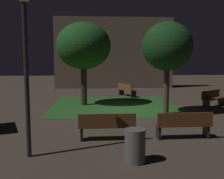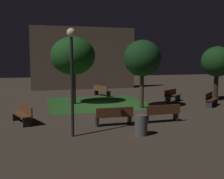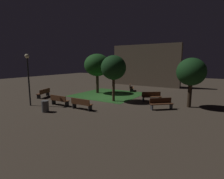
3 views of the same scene
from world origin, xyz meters
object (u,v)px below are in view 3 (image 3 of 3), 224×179
(bench_front_left, at_px, (152,96))
(tree_back_left, at_px, (114,68))
(bench_corner, at_px, (161,103))
(trash_bin, at_px, (45,106))
(tree_back_right, at_px, (191,72))
(bench_lawn_edge, at_px, (59,100))
(bench_back_row, at_px, (44,93))
(tree_lawn_side, at_px, (97,65))
(lamp_post_plaza_west, at_px, (28,71))
(bench_by_lamp, at_px, (81,104))
(bench_front_right, at_px, (131,87))

(bench_front_left, xyz_separation_m, tree_back_left, (-3.09, -1.80, 2.65))
(bench_corner, distance_m, trash_bin, 8.85)
(tree_back_right, height_order, trash_bin, tree_back_right)
(bench_lawn_edge, height_order, bench_back_row, same)
(tree_back_left, height_order, trash_bin, tree_back_left)
(bench_corner, height_order, tree_lawn_side, tree_lawn_side)
(bench_lawn_edge, bearing_deg, tree_back_left, 52.98)
(bench_front_left, relative_size, tree_back_left, 0.40)
(lamp_post_plaza_west, xyz_separation_m, trash_bin, (2.72, -0.59, -2.53))
(bench_back_row, xyz_separation_m, bench_front_left, (10.20, 4.15, 0.00))
(bench_corner, height_order, lamp_post_plaza_west, lamp_post_plaza_west)
(bench_by_lamp, xyz_separation_m, trash_bin, (-1.87, -1.89, -0.06))
(bench_lawn_edge, height_order, bench_front_right, same)
(tree_lawn_side, bearing_deg, tree_back_right, -7.62)
(trash_bin, bearing_deg, bench_front_right, 84.05)
(lamp_post_plaza_west, bearing_deg, bench_by_lamp, 15.80)
(bench_lawn_edge, height_order, bench_front_left, same)
(bench_front_left, relative_size, bench_front_right, 0.94)
(bench_by_lamp, distance_m, tree_back_left, 4.78)
(bench_lawn_edge, height_order, tree_back_right, tree_back_right)
(bench_front_right, relative_size, lamp_post_plaza_west, 0.43)
(bench_by_lamp, xyz_separation_m, tree_back_right, (6.95, 5.30, 2.39))
(bench_by_lamp, height_order, lamp_post_plaza_west, lamp_post_plaza_west)
(bench_front_right, distance_m, tree_back_right, 9.25)
(bench_by_lamp, relative_size, lamp_post_plaza_west, 0.42)
(bench_front_right, height_order, tree_back_left, tree_back_left)
(bench_by_lamp, bearing_deg, bench_corner, 33.30)
(bench_back_row, distance_m, tree_back_right, 14.26)
(bench_front_right, height_order, lamp_post_plaza_west, lamp_post_plaza_west)
(bench_front_left, distance_m, trash_bin, 9.39)
(tree_back_left, bearing_deg, bench_by_lamp, -97.26)
(tree_lawn_side, bearing_deg, bench_corner, -20.73)
(bench_corner, height_order, tree_back_left, tree_back_left)
(bench_front_right, bearing_deg, bench_lawn_edge, -100.40)
(bench_lawn_edge, bearing_deg, lamp_post_plaza_west, -148.50)
(bench_lawn_edge, relative_size, trash_bin, 2.13)
(tree_back_left, bearing_deg, bench_corner, -6.36)
(tree_back_left, distance_m, trash_bin, 6.85)
(bench_corner, distance_m, bench_back_row, 11.95)
(bench_front_left, bearing_deg, bench_corner, -55.24)
(lamp_post_plaza_west, bearing_deg, bench_corner, 25.72)
(bench_corner, distance_m, tree_back_right, 3.50)
(bench_front_left, distance_m, tree_lawn_side, 7.62)
(tree_lawn_side, height_order, trash_bin, tree_lawn_side)
(bench_front_left, relative_size, trash_bin, 2.04)
(bench_corner, relative_size, trash_bin, 1.97)
(bench_by_lamp, relative_size, bench_corner, 1.09)
(tree_lawn_side, xyz_separation_m, tree_back_right, (10.38, -1.39, -0.42))
(bench_lawn_edge, height_order, trash_bin, bench_lawn_edge)
(tree_back_right, bearing_deg, tree_back_left, -168.11)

